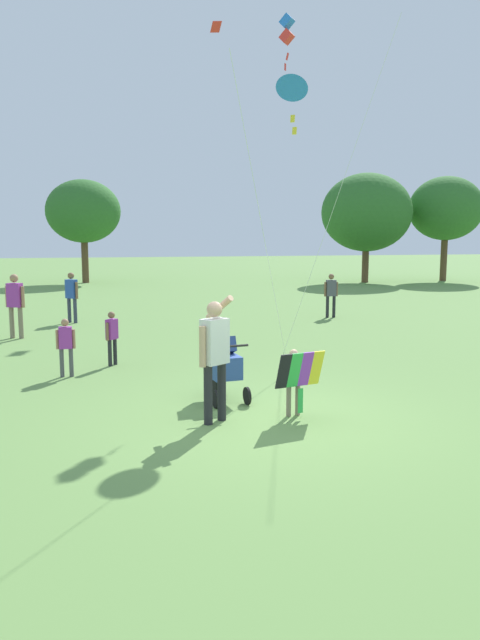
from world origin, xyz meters
name	(u,v)px	position (x,y,z in m)	size (l,w,h in m)	color
ground_plane	(267,419)	(0.00, 0.00, 0.00)	(120.00, 120.00, 0.00)	#668E47
treeline_distant	(121,208)	(-1.43, 23.79, 3.89)	(37.98, 6.87, 6.46)	brown
child_with_butterfly_kite	(295,375)	(0.42, 0.04, 0.61)	(0.74, 0.44, 0.99)	#7F705B
person_adult_flyer	(214,350)	(-0.76, 0.04, 1.04)	(0.53, 0.68, 1.80)	#232328
stroller	(223,363)	(-0.43, 1.16, 0.61)	(0.62, 1.11, 1.03)	black
kite_adult_black	(291,92)	(1.14, 2.74, 5.17)	(2.04, 2.94, 5.46)	blue
kite_green_novelty	(288,33)	(1.63, 4.65, 6.76)	(1.84, 2.05, 7.15)	blue
person_red_shirt	(112,334)	(-2.14, 4.14, 0.65)	(0.26, 0.29, 1.10)	#232328
person_sitting_far	(15,301)	(-4.49, 7.90, 0.96)	(0.49, 0.34, 1.63)	#7F705B
person_couple_left	(66,343)	(-2.98, 3.31, 0.64)	(0.35, 0.15, 1.09)	#4C4C51
person_kid_running	(72,293)	(-3.25, 10.40, 0.88)	(0.39, 0.36, 1.50)	#33384C
person_back_turned	(331,292)	(4.68, 9.85, 0.81)	(0.44, 0.21, 1.38)	#232328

